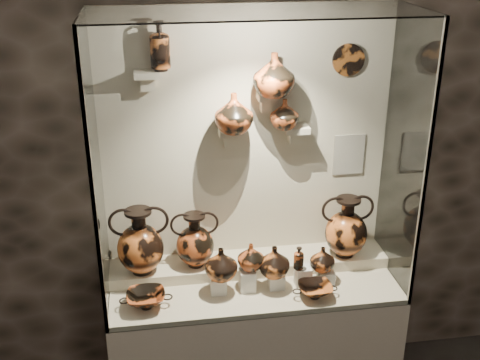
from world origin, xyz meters
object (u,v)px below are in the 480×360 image
(jug_c, at_px, (274,261))
(jug_b, at_px, (251,256))
(amphora_right, at_px, (346,227))
(jug_e, at_px, (322,259))
(ovoid_vase_b, at_px, (274,75))
(amphora_mid, at_px, (195,240))
(lekythos_small, at_px, (299,257))
(jug_a, at_px, (221,264))
(kylix_left, at_px, (146,299))
(ovoid_vase_c, at_px, (285,114))
(kylix_right, at_px, (315,290))
(lekythos_tall, at_px, (160,43))
(amphora_left, at_px, (140,241))
(ovoid_vase_a, at_px, (234,113))

(jug_c, bearing_deg, jug_b, 144.51)
(amphora_right, xyz_separation_m, jug_e, (-0.19, -0.17, -0.11))
(ovoid_vase_b, bearing_deg, jug_e, -53.26)
(amphora_mid, height_order, lekythos_small, amphora_mid)
(jug_a, xyz_separation_m, jug_b, (0.17, 0.03, 0.01))
(jug_c, bearing_deg, ovoid_vase_b, 61.38)
(amphora_mid, bearing_deg, ovoid_vase_b, 10.98)
(kylix_left, distance_m, ovoid_vase_b, 1.41)
(jug_a, height_order, ovoid_vase_b, ovoid_vase_b)
(lekythos_small, height_order, ovoid_vase_c, ovoid_vase_c)
(jug_b, bearing_deg, jug_a, 176.57)
(jug_c, height_order, kylix_left, jug_c)
(lekythos_small, bearing_deg, kylix_right, -44.89)
(jug_a, distance_m, ovoid_vase_c, 0.92)
(kylix_left, height_order, lekythos_tall, lekythos_tall)
(jug_a, distance_m, kylix_left, 0.46)
(jug_e, bearing_deg, ovoid_vase_c, 112.29)
(amphora_mid, relative_size, jug_a, 1.74)
(amphora_left, height_order, jug_e, amphora_left)
(lekythos_small, relative_size, kylix_left, 0.58)
(amphora_right, xyz_separation_m, jug_c, (-0.49, -0.20, -0.08))
(amphora_mid, height_order, kylix_left, amphora_mid)
(ovoid_vase_b, bearing_deg, amphora_right, -20.20)
(lekythos_small, bearing_deg, jug_a, -166.12)
(jug_b, distance_m, kylix_left, 0.63)
(jug_a, distance_m, jug_b, 0.18)
(ovoid_vase_a, bearing_deg, jug_e, -10.69)
(ovoid_vase_c, bearing_deg, ovoid_vase_b, -134.37)
(lekythos_small, relative_size, ovoid_vase_a, 0.71)
(amphora_right, distance_m, lekythos_small, 0.40)
(amphora_left, relative_size, lekythos_tall, 1.41)
(kylix_right, height_order, ovoid_vase_b, ovoid_vase_b)
(jug_e, xyz_separation_m, lekythos_small, (-0.15, -0.03, 0.04))
(amphora_left, xyz_separation_m, amphora_right, (1.24, 0.01, -0.01))
(lekythos_tall, bearing_deg, jug_e, -0.13)
(jug_a, relative_size, jug_b, 1.21)
(amphora_right, distance_m, jug_e, 0.28)
(amphora_mid, distance_m, kylix_right, 0.76)
(jug_a, height_order, lekythos_tall, lekythos_tall)
(jug_c, bearing_deg, ovoid_vase_c, 47.71)
(jug_a, distance_m, jug_c, 0.31)
(amphora_right, distance_m, kylix_right, 0.47)
(amphora_right, bearing_deg, jug_b, -176.04)
(lekythos_tall, bearing_deg, kylix_left, -96.29)
(amphora_right, relative_size, jug_b, 2.40)
(amphora_left, height_order, ovoid_vase_a, ovoid_vase_a)
(jug_a, bearing_deg, amphora_mid, 130.37)
(lekythos_small, bearing_deg, amphora_right, 44.05)
(lekythos_tall, distance_m, ovoid_vase_a, 0.54)
(kylix_right, bearing_deg, jug_e, 77.11)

